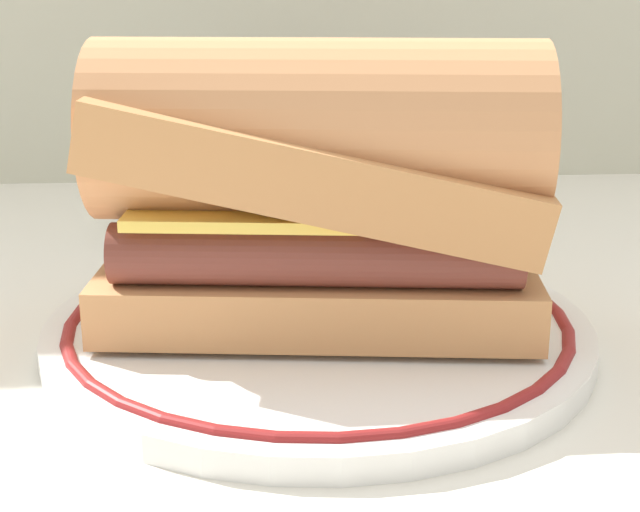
# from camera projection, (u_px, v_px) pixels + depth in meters

# --- Properties ---
(ground_plane) EXTENTS (1.50, 1.50, 0.00)m
(ground_plane) POSITION_uv_depth(u_px,v_px,m) (261.00, 345.00, 0.46)
(ground_plane) COLOR silver
(plate) EXTENTS (0.26, 0.26, 0.01)m
(plate) POSITION_uv_depth(u_px,v_px,m) (320.00, 331.00, 0.46)
(plate) COLOR white
(plate) RESTS_ON ground_plane
(sausage_sandwich) EXTENTS (0.21, 0.12, 0.13)m
(sausage_sandwich) POSITION_uv_depth(u_px,v_px,m) (320.00, 183.00, 0.44)
(sausage_sandwich) COLOR tan
(sausage_sandwich) RESTS_ON plate
(drinking_glass) EXTENTS (0.06, 0.06, 0.09)m
(drinking_glass) POSITION_uv_depth(u_px,v_px,m) (185.00, 175.00, 0.62)
(drinking_glass) COLOR silver
(drinking_glass) RESTS_ON ground_plane
(butter_knife) EXTENTS (0.10, 0.11, 0.01)m
(butter_knife) POSITION_uv_depth(u_px,v_px,m) (406.00, 234.00, 0.62)
(butter_knife) COLOR silver
(butter_knife) RESTS_ON ground_plane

